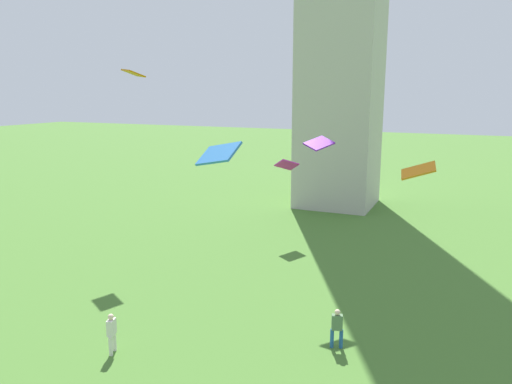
# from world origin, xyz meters

# --- Properties ---
(person_0) EXTENTS (0.35, 0.48, 1.60)m
(person_0) POSITION_xyz_m (-6.88, 10.53, 0.91)
(person_0) COLOR silver
(person_0) RESTS_ON ground_plane
(person_2) EXTENTS (0.48, 0.36, 1.60)m
(person_2) POSITION_xyz_m (0.82, 14.37, 0.90)
(person_2) COLOR #235693
(person_2) RESTS_ON ground_plane
(kite_flying_0) EXTENTS (1.40, 0.95, 0.74)m
(kite_flying_0) POSITION_xyz_m (3.18, 17.10, 6.75)
(kite_flying_0) COLOR orange
(kite_flying_1) EXTENTS (1.84, 1.72, 0.55)m
(kite_flying_1) POSITION_xyz_m (-14.05, 21.89, 10.88)
(kite_flying_1) COLOR orange
(kite_flying_2) EXTENTS (1.66, 1.33, 0.95)m
(kite_flying_2) POSITION_xyz_m (-3.47, 12.94, 7.56)
(kite_flying_2) COLOR #2E74BE
(kite_flying_3) EXTENTS (1.41, 1.51, 0.64)m
(kite_flying_3) POSITION_xyz_m (-1.72, 19.89, 7.35)
(kite_flying_3) COLOR #6E16B4
(kite_flying_5) EXTENTS (1.55, 1.50, 0.97)m
(kite_flying_5) POSITION_xyz_m (-6.15, 27.45, 5.01)
(kite_flying_5) COLOR #D12AA4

